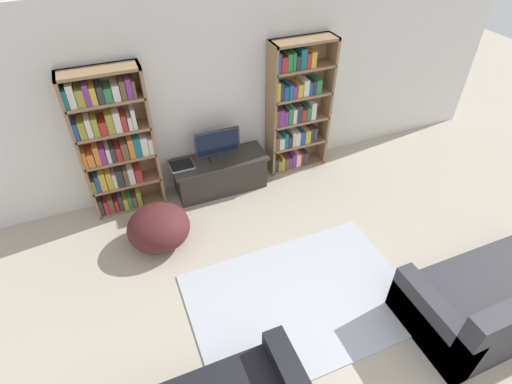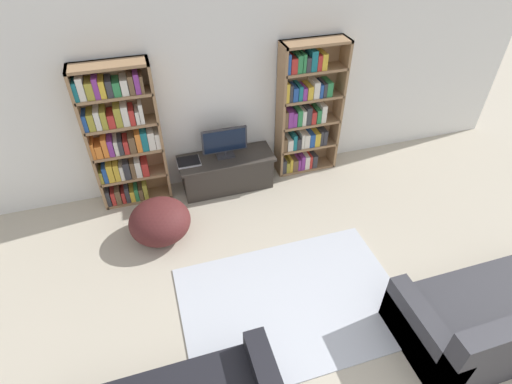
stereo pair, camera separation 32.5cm
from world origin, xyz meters
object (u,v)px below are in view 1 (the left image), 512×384
television (217,144)px  beanbag_ottoman (159,228)px  bookshelf_left (114,144)px  bookshelf_right (295,110)px  laptop (182,165)px  tv_stand (220,173)px  couch_right_sofa (508,296)px

television → beanbag_ottoman: bearing=-142.9°
bookshelf_left → bookshelf_right: bearing=0.0°
bookshelf_left → television: (1.27, -0.10, -0.25)m
bookshelf_right → laptop: (-1.70, -0.10, -0.43)m
tv_stand → television: television is taller
tv_stand → couch_right_sofa: size_ratio=0.65×
tv_stand → couch_right_sofa: bearing=-57.0°
television → laptop: television is taller
bookshelf_left → laptop: (0.76, -0.10, -0.46)m
couch_right_sofa → beanbag_ottoman: size_ratio=2.72×
television → laptop: 0.55m
bookshelf_left → bookshelf_right: size_ratio=1.00×
bookshelf_right → tv_stand: bearing=-173.8°
beanbag_ottoman → television: bearing=37.1°
bookshelf_right → laptop: size_ratio=6.17×
bookshelf_right → television: bearing=-175.3°
bookshelf_right → couch_right_sofa: (0.80, -3.19, -0.66)m
bookshelf_left → beanbag_ottoman: bookshelf_left is taller
couch_right_sofa → television: bearing=122.7°
bookshelf_left → bookshelf_right: (2.46, 0.00, -0.03)m
bookshelf_right → couch_right_sofa: bearing=-76.0°
tv_stand → beanbag_ottoman: (-1.02, -0.74, -0.00)m
couch_right_sofa → bookshelf_right: bearing=104.0°
bookshelf_left → beanbag_ottoman: size_ratio=2.58×
laptop → couch_right_sofa: bearing=-51.0°
bookshelf_left → laptop: bookshelf_left is taller
bookshelf_left → couch_right_sofa: bookshelf_left is taller
bookshelf_right → television: 1.22m
bookshelf_left → tv_stand: 1.46m
bookshelf_right → laptop: bookshelf_right is taller
television → couch_right_sofa: (1.99, -3.09, -0.44)m
bookshelf_left → television: bookshelf_left is taller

